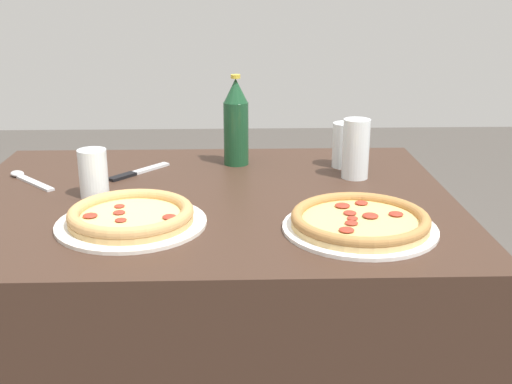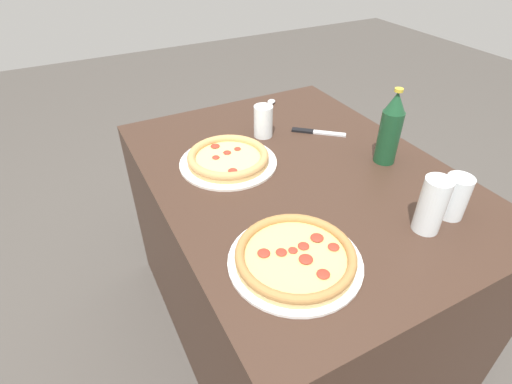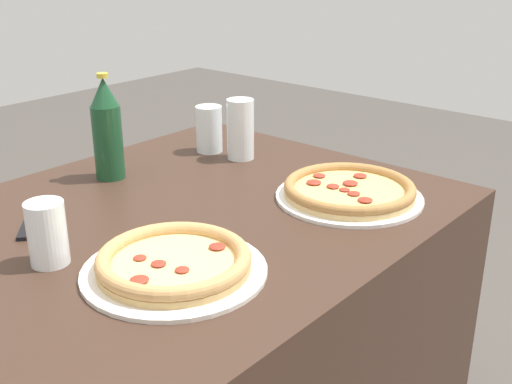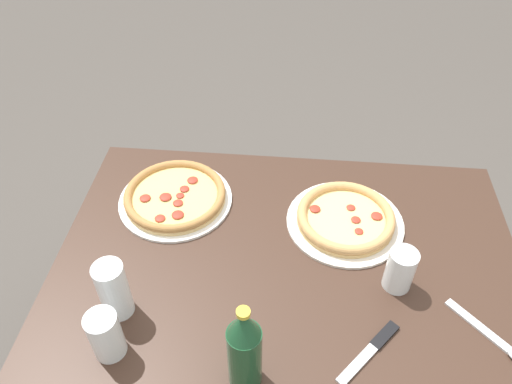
% 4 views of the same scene
% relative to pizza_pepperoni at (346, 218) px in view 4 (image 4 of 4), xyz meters
% --- Properties ---
extents(table, '(1.18, 0.90, 0.75)m').
position_rel_pizza_pepperoni_xyz_m(table, '(-0.15, -0.18, -0.39)').
color(table, '#3D281E').
rests_on(table, ground_plane).
extents(pizza_pepperoni, '(0.32, 0.32, 0.04)m').
position_rel_pizza_pepperoni_xyz_m(pizza_pepperoni, '(0.00, 0.00, 0.00)').
color(pizza_pepperoni, silver).
rests_on(pizza_pepperoni, table).
extents(pizza_salami, '(0.32, 0.32, 0.04)m').
position_rel_pizza_pepperoni_xyz_m(pizza_salami, '(-0.48, 0.04, -0.00)').
color(pizza_salami, white).
rests_on(pizza_salami, table).
extents(glass_mango_juice, '(0.07, 0.07, 0.16)m').
position_rel_pizza_pepperoni_xyz_m(glass_mango_juice, '(-0.53, -0.32, 0.05)').
color(glass_mango_juice, white).
rests_on(glass_mango_juice, table).
extents(glass_red_wine, '(0.07, 0.07, 0.12)m').
position_rel_pizza_pepperoni_xyz_m(glass_red_wine, '(0.12, -0.19, 0.04)').
color(glass_red_wine, white).
rests_on(glass_red_wine, table).
extents(glass_iced_tea, '(0.07, 0.07, 0.12)m').
position_rel_pizza_pepperoni_xyz_m(glass_iced_tea, '(-0.52, -0.43, 0.04)').
color(glass_iced_tea, white).
rests_on(glass_iced_tea, table).
extents(beer_bottle, '(0.07, 0.07, 0.25)m').
position_rel_pizza_pepperoni_xyz_m(beer_bottle, '(-0.22, -0.46, 0.10)').
color(beer_bottle, '#194728').
rests_on(beer_bottle, table).
extents(knife, '(0.15, 0.17, 0.01)m').
position_rel_pizza_pepperoni_xyz_m(knife, '(0.04, -0.38, -0.02)').
color(knife, black).
rests_on(knife, table).
extents(spoon, '(0.16, 0.16, 0.01)m').
position_rel_pizza_pepperoni_xyz_m(spoon, '(0.32, -0.33, -0.01)').
color(spoon, silver).
rests_on(spoon, table).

